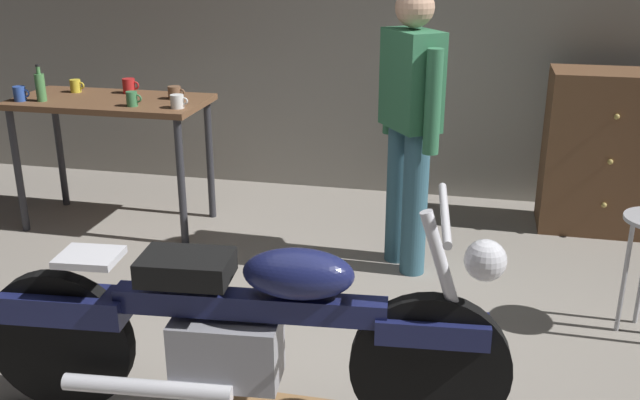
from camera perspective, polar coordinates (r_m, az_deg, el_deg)
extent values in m
plane|color=gray|center=(3.41, -1.70, -14.42)|extent=(12.00, 12.00, 0.00)
cube|color=brown|center=(5.11, -16.21, 7.44)|extent=(1.30, 0.64, 0.04)
cylinder|color=#2D2D33|center=(5.32, -22.66, 2.11)|extent=(0.05, 0.05, 0.86)
cylinder|color=#2D2D33|center=(4.75, -10.85, 1.31)|extent=(0.05, 0.05, 0.86)
cylinder|color=#2D2D33|center=(5.73, -19.79, 3.71)|extent=(0.05, 0.05, 0.86)
cylinder|color=#2D2D33|center=(5.21, -8.66, 3.12)|extent=(0.05, 0.05, 0.86)
cylinder|color=black|center=(2.98, 8.63, -12.91)|extent=(0.64, 0.12, 0.64)
cylinder|color=black|center=(3.31, -19.75, -10.39)|extent=(0.64, 0.12, 0.64)
cube|color=#191E4C|center=(2.89, 8.81, -9.98)|extent=(0.45, 0.18, 0.10)
cube|color=#191E4C|center=(3.21, -19.32, -7.78)|extent=(0.53, 0.22, 0.12)
cube|color=gray|center=(3.06, -7.32, -11.53)|extent=(0.46, 0.28, 0.28)
cube|color=#191E4C|center=(2.93, -5.59, -8.21)|extent=(1.10, 0.19, 0.10)
ellipsoid|color=#191E4C|center=(2.82, -1.72, -5.82)|extent=(0.46, 0.26, 0.20)
cube|color=black|center=(2.92, -10.49, -5.22)|extent=(0.38, 0.27, 0.10)
cube|color=silver|center=(3.06, -17.69, -4.30)|extent=(0.26, 0.22, 0.03)
cylinder|color=silver|center=(2.82, 10.21, -7.32)|extent=(0.27, 0.07, 0.68)
cylinder|color=silver|center=(2.69, 9.78, -1.03)|extent=(0.08, 0.60, 0.03)
sphere|color=silver|center=(2.77, 12.88, -4.65)|extent=(0.16, 0.16, 0.16)
cylinder|color=silver|center=(3.09, -13.44, -14.18)|extent=(0.70, 0.13, 0.07)
cylinder|color=#386475|center=(4.31, 7.46, -0.32)|extent=(0.15, 0.15, 0.88)
cylinder|color=#386475|center=(4.48, 6.20, 0.51)|extent=(0.15, 0.15, 0.88)
cube|color=#33724C|center=(4.20, 7.22, 9.36)|extent=(0.40, 0.44, 0.56)
cylinder|color=#33724C|center=(4.02, 8.87, 7.61)|extent=(0.09, 0.09, 0.58)
cylinder|color=#33724C|center=(4.42, 5.63, 8.90)|extent=(0.09, 0.09, 0.58)
sphere|color=tan|center=(4.15, 7.47, 14.79)|extent=(0.22, 0.22, 0.22)
cylinder|color=#B2B2B7|center=(3.99, 22.84, -5.58)|extent=(0.02, 0.02, 0.62)
cube|color=brown|center=(5.28, 21.52, 3.53)|extent=(0.80, 0.44, 1.10)
sphere|color=tan|center=(4.99, 22.32, 6.08)|extent=(0.04, 0.04, 0.04)
sphere|color=tan|center=(5.07, 21.87, 2.80)|extent=(0.04, 0.04, 0.04)
sphere|color=tan|center=(5.16, 21.45, -0.38)|extent=(0.04, 0.04, 0.04)
cylinder|color=#2D51AD|center=(5.22, -22.56, 7.73)|extent=(0.08, 0.08, 0.10)
torus|color=#2D51AD|center=(5.20, -22.14, 7.79)|extent=(0.05, 0.01, 0.05)
cylinder|color=red|center=(5.24, -14.80, 8.67)|extent=(0.08, 0.08, 0.10)
torus|color=red|center=(5.22, -14.33, 8.72)|extent=(0.06, 0.01, 0.06)
cylinder|color=brown|center=(4.99, -11.38, 8.28)|extent=(0.09, 0.09, 0.09)
torus|color=brown|center=(4.97, -10.86, 8.32)|extent=(0.05, 0.01, 0.05)
cylinder|color=#3D7F4C|center=(4.83, -14.59, 7.71)|extent=(0.07, 0.07, 0.10)
torus|color=#3D7F4C|center=(4.81, -14.14, 7.76)|extent=(0.05, 0.01, 0.05)
cylinder|color=yellow|center=(5.39, -18.68, 8.50)|extent=(0.07, 0.07, 0.09)
torus|color=yellow|center=(5.36, -18.29, 8.55)|extent=(0.05, 0.01, 0.05)
cylinder|color=white|center=(4.71, -11.18, 7.62)|extent=(0.09, 0.09, 0.09)
torus|color=white|center=(4.69, -10.63, 7.65)|extent=(0.05, 0.01, 0.05)
cylinder|color=#4C8C4C|center=(5.16, -21.13, 8.25)|extent=(0.06, 0.06, 0.18)
cylinder|color=#4C8C4C|center=(5.14, -21.29, 9.50)|extent=(0.03, 0.03, 0.05)
cylinder|color=black|center=(5.13, -21.33, 9.83)|extent=(0.03, 0.03, 0.01)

